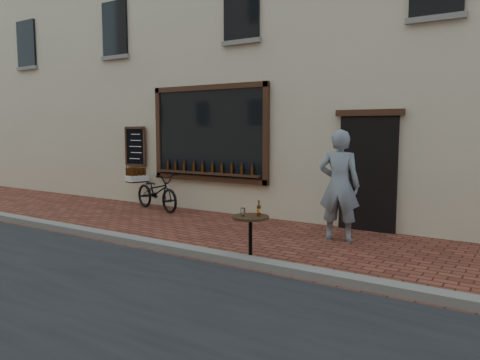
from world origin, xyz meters
The scene contains 6 objects.
ground centered at (0.00, 0.00, 0.00)m, with size 90.00×90.00×0.00m, color #57261C.
kerb centered at (0.00, 0.20, 0.06)m, with size 90.00×0.25×0.12m, color slate.
shop_building centered at (0.00, 6.50, 5.00)m, with size 28.00×6.20×10.00m.
cargo_bicycle centered at (-3.11, 2.92, 0.46)m, with size 2.08×1.03×0.96m.
bistro_table centered at (1.20, 0.35, 0.50)m, with size 0.54×0.54×0.93m.
pedestrian centered at (1.75, 2.38, 0.97)m, with size 0.71×0.47×1.95m, color slate.
Camera 1 is at (4.75, -5.32, 1.95)m, focal length 35.00 mm.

